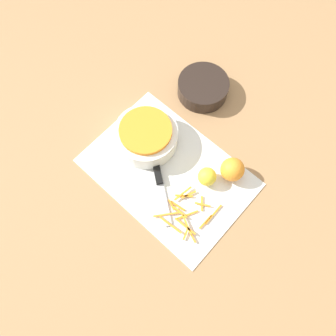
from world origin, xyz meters
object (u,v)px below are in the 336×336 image
at_px(bowl_dark, 203,88).
at_px(bowl_speckled, 146,135).
at_px(lemon, 207,177).
at_px(orange_left, 232,169).
at_px(knife, 158,173).

bearing_deg(bowl_dark, bowl_speckled, -92.18).
xyz_separation_m(bowl_speckled, bowl_dark, (0.01, 0.25, -0.02)).
xyz_separation_m(bowl_speckled, lemon, (0.22, 0.03, -0.01)).
bearing_deg(lemon, orange_left, 56.76).
bearing_deg(bowl_speckled, knife, -30.01).
bearing_deg(knife, lemon, 71.00).
relative_size(bowl_speckled, bowl_dark, 1.15).
xyz_separation_m(bowl_dark, knife, (0.09, -0.31, -0.01)).
xyz_separation_m(bowl_speckled, knife, (0.10, -0.06, -0.03)).
height_order(bowl_speckled, knife, bowl_speckled).
xyz_separation_m(bowl_speckled, orange_left, (0.26, 0.09, -0.00)).
distance_m(bowl_dark, knife, 0.32).
distance_m(bowl_dark, lemon, 0.31).
height_order(knife, orange_left, orange_left).
height_order(bowl_dark, orange_left, orange_left).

